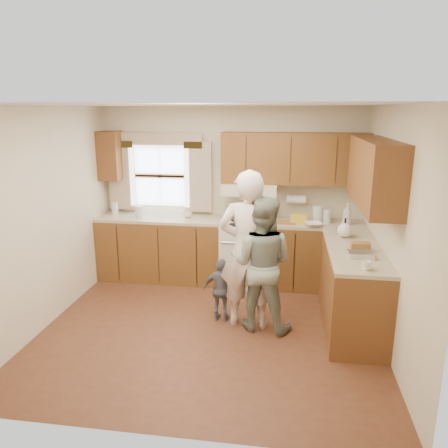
% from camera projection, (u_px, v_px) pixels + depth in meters
% --- Properties ---
extents(room, '(3.80, 3.80, 3.80)m').
position_uv_depth(room, '(209.00, 224.00, 4.73)').
color(room, '#512819').
rests_on(room, ground).
extents(kitchen_fixtures, '(3.80, 2.25, 2.15)m').
position_uv_depth(kitchen_fixtures, '(270.00, 235.00, 5.77)').
color(kitchen_fixtures, '#4D2E10').
rests_on(kitchen_fixtures, ground).
extents(stove, '(0.76, 0.67, 1.07)m').
position_uv_depth(stove, '(248.00, 252.00, 6.26)').
color(stove, silver).
rests_on(stove, ground).
extents(woman_left, '(0.68, 0.46, 1.83)m').
position_uv_depth(woman_left, '(248.00, 250.00, 4.91)').
color(woman_left, silver).
rests_on(woman_left, ground).
extents(woman_right, '(0.84, 0.70, 1.55)m').
position_uv_depth(woman_right, '(261.00, 263.00, 4.90)').
color(woman_right, '#244431').
rests_on(woman_right, ground).
extents(child, '(0.47, 0.25, 0.77)m').
position_uv_depth(child, '(222.00, 290.00, 5.15)').
color(child, slate).
rests_on(child, ground).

